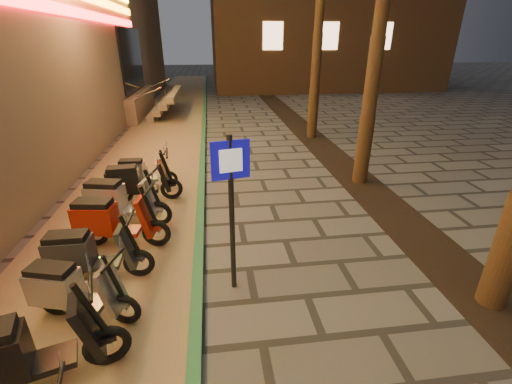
{
  "coord_description": "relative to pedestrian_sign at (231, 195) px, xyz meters",
  "views": [
    {
      "loc": [
        -0.53,
        -1.65,
        3.72
      ],
      "look_at": [
        0.21,
        3.98,
        1.2
      ],
      "focal_mm": 24.0,
      "sensor_mm": 36.0,
      "label": 1
    }
  ],
  "objects": [
    {
      "name": "pedestrian_sign",
      "position": [
        0.0,
        0.0,
        0.0
      ],
      "size": [
        0.56,
        0.15,
        2.56
      ],
      "rotation": [
        0.0,
        0.0,
        0.22
      ],
      "color": "black",
      "rests_on": "ground"
    },
    {
      "name": "planting_strip",
      "position": [
        3.9,
        2.11,
        -1.65
      ],
      "size": [
        1.2,
        40.0,
        0.02
      ],
      "primitive_type": "cube",
      "color": "black",
      "rests_on": "ground"
    },
    {
      "name": "scooter_10",
      "position": [
        -2.16,
        3.53,
        -1.11
      ],
      "size": [
        1.79,
        0.67,
        1.26
      ],
      "rotation": [
        0.0,
        0.0,
        0.11
      ],
      "color": "black",
      "rests_on": "ground"
    },
    {
      "name": "green_curb",
      "position": [
        -0.6,
        7.11,
        -1.61
      ],
      "size": [
        0.18,
        60.0,
        0.1
      ],
      "primitive_type": "cube",
      "color": "#26673E",
      "rests_on": "ground"
    },
    {
      "name": "scooter_11",
      "position": [
        -2.19,
        4.43,
        -1.19
      ],
      "size": [
        1.53,
        0.54,
        1.08
      ],
      "rotation": [
        0.0,
        0.0,
        -0.04
      ],
      "color": "black",
      "rests_on": "ground"
    },
    {
      "name": "scooter_8",
      "position": [
        -2.26,
        1.55,
        -1.1
      ],
      "size": [
        1.82,
        0.73,
        1.28
      ],
      "rotation": [
        0.0,
        0.0,
        -0.14
      ],
      "color": "black",
      "rests_on": "ground"
    },
    {
      "name": "parking_strip",
      "position": [
        -2.3,
        7.11,
        -1.65
      ],
      "size": [
        3.4,
        60.0,
        0.01
      ],
      "primitive_type": "cube",
      "color": "#8C7251",
      "rests_on": "ground"
    },
    {
      "name": "scooter_7",
      "position": [
        -2.37,
        0.5,
        -1.14
      ],
      "size": [
        1.67,
        0.59,
        1.19
      ],
      "rotation": [
        0.0,
        0.0,
        -0.01
      ],
      "color": "black",
      "rests_on": "ground"
    },
    {
      "name": "scooter_5",
      "position": [
        -2.48,
        -1.51,
        -1.09
      ],
      "size": [
        1.82,
        0.96,
        1.29
      ],
      "rotation": [
        0.0,
        0.0,
        0.3
      ],
      "color": "black",
      "rests_on": "ground"
    },
    {
      "name": "scooter_9",
      "position": [
        -2.31,
        2.46,
        -1.09
      ],
      "size": [
        1.84,
        0.85,
        1.3
      ],
      "rotation": [
        0.0,
        0.0,
        -0.22
      ],
      "color": "black",
      "rests_on": "ground"
    },
    {
      "name": "scooter_6",
      "position": [
        -2.33,
        -0.39,
        -1.16
      ],
      "size": [
        1.6,
        0.82,
        1.13
      ],
      "rotation": [
        0.0,
        0.0,
        -0.28
      ],
      "color": "black",
      "rests_on": "ground"
    }
  ]
}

